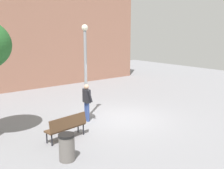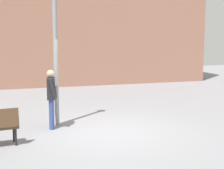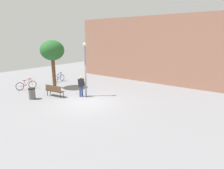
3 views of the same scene
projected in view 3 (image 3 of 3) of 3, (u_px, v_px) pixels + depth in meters
The scene contains 9 objects.
ground_plane at pixel (87, 102), 14.45m from camera, with size 36.00×36.00×0.00m, color gray.
building_facade at pixel (149, 49), 21.16m from camera, with size 16.94×2.00×6.72m, color #9E6B56.
lamppost at pixel (85, 65), 15.46m from camera, with size 0.28×0.28×4.24m.
person_by_lamppost at pixel (81, 85), 15.67m from camera, with size 0.34×0.62×1.67m.
park_bench at pixel (54, 90), 15.78m from camera, with size 1.65×0.68×0.92m.
plaza_tree at pixel (52, 51), 17.84m from camera, with size 2.14×2.14×4.40m.
bicycle_red at pixel (26, 85), 18.03m from camera, with size 0.52×1.76×0.97m.
bicycle_blue at pixel (59, 78), 21.10m from camera, with size 0.50×1.76×0.97m.
trash_bin at pixel (32, 93), 15.17m from camera, with size 0.51×0.51×0.87m.
Camera 3 is at (9.69, -9.91, 4.67)m, focal length 31.70 mm.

